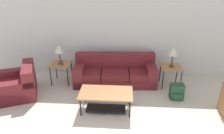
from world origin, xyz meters
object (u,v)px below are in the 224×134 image
armchair (18,85)px  backpack (177,92)px  table_lamp_left (59,49)px  side_table_right (171,68)px  couch (115,73)px  coffee_table (106,97)px  table_lamp_right (173,52)px  side_table_left (61,65)px

armchair → backpack: armchair is taller
table_lamp_left → backpack: size_ratio=1.38×
side_table_right → armchair: bearing=-169.5°
couch → armchair: size_ratio=1.76×
coffee_table → table_lamp_left: (-1.41, 1.26, 0.68)m
table_lamp_right → couch: bearing=176.4°
armchair → backpack: (4.06, 0.07, -0.09)m
side_table_right → table_lamp_right: table_lamp_right is taller
table_lamp_left → armchair: bearing=-141.0°
table_lamp_right → backpack: size_ratio=1.38×
side_table_right → table_lamp_left: 3.14m
couch → table_lamp_right: bearing=-3.6°
side_table_right → table_lamp_left: bearing=180.0°
table_lamp_left → couch: bearing=3.6°
backpack → couch: bearing=154.1°
side_table_right → table_lamp_right: (0.00, 0.00, 0.49)m
backpack → side_table_left: bearing=167.8°
table_lamp_right → coffee_table: bearing=-143.4°
couch → table_lamp_left: 1.71m
couch → backpack: 1.78m
coffee_table → armchair: bearing=167.7°
couch → side_table_left: couch is taller
couch → coffee_table: 1.36m
couch → table_lamp_right: table_lamp_right is taller
side_table_left → side_table_right: size_ratio=1.00×
side_table_right → backpack: size_ratio=1.47×
table_lamp_left → coffee_table: bearing=-41.7°
table_lamp_left → table_lamp_right: (3.10, 0.00, 0.00)m
armchair → table_lamp_right: bearing=10.5°
armchair → table_lamp_left: table_lamp_left is taller
coffee_table → backpack: coffee_table is taller
table_lamp_left → table_lamp_right: 3.10m
armchair → table_lamp_right: table_lamp_right is taller
table_lamp_right → backpack: 1.07m
coffee_table → table_lamp_right: table_lamp_right is taller
table_lamp_right → backpack: table_lamp_right is taller
couch → table_lamp_left: bearing=-176.4°
coffee_table → couch: bearing=84.2°
armchair → side_table_right: (4.02, 0.75, 0.25)m
side_table_right → backpack: bearing=-86.4°
table_lamp_right → side_table_left: bearing=-180.0°
armchair → table_lamp_left: 1.40m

